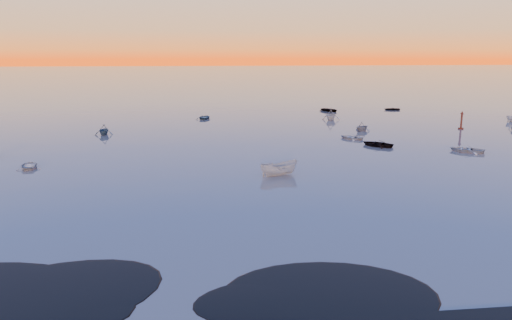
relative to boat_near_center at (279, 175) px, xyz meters
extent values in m
plane|color=slate|center=(-1.33, 76.00, 0.00)|extent=(600.00, 600.00, 0.00)
imported|color=#BCBCB7|center=(0.00, 0.00, 0.00)|extent=(2.62, 4.32, 1.39)
cylinder|color=#481A0F|center=(33.29, 26.26, 0.05)|extent=(0.82, 0.82, 0.27)
cylinder|color=#481A0F|center=(33.29, 26.26, 1.19)|extent=(0.29, 0.29, 2.38)
cone|color=#481A0F|center=(33.29, 26.26, 2.60)|extent=(0.55, 0.55, 0.46)
camera|label=1|loc=(-7.81, -47.24, 12.00)|focal=35.00mm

